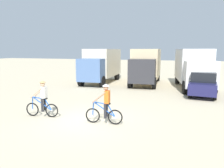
% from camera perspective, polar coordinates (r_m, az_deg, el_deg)
% --- Properties ---
extents(ground_plane, '(120.00, 120.00, 0.00)m').
position_cam_1_polar(ground_plane, '(10.74, -5.90, -9.18)').
color(ground_plane, beige).
extents(box_truck_cream_rv, '(2.62, 6.83, 3.35)m').
position_cam_1_polar(box_truck_cream_rv, '(22.41, -2.76, 5.17)').
color(box_truck_cream_rv, beige).
rests_on(box_truck_cream_rv, ground).
extents(box_truck_tan_camper, '(2.74, 6.87, 3.35)m').
position_cam_1_polar(box_truck_tan_camper, '(21.68, 8.73, 4.96)').
color(box_truck_tan_camper, '#CCB78E').
rests_on(box_truck_tan_camper, ground).
extents(box_truck_avon_van, '(3.33, 7.02, 3.35)m').
position_cam_1_polar(box_truck_avon_van, '(20.19, 20.15, 4.24)').
color(box_truck_avon_van, white).
rests_on(box_truck_avon_van, ground).
extents(sedan_parked, '(2.16, 4.35, 1.76)m').
position_cam_1_polar(sedan_parked, '(17.30, 22.39, 0.11)').
color(sedan_parked, '#1E1E4C').
rests_on(sedan_parked, ground).
extents(cyclist_orange_shirt, '(1.73, 0.52, 1.82)m').
position_cam_1_polar(cyclist_orange_shirt, '(11.51, -17.36, -3.95)').
color(cyclist_orange_shirt, black).
rests_on(cyclist_orange_shirt, ground).
extents(cyclist_cowboy_hat, '(1.73, 0.52, 1.82)m').
position_cam_1_polar(cyclist_cowboy_hat, '(9.96, -1.80, -5.50)').
color(cyclist_cowboy_hat, black).
rests_on(cyclist_cowboy_hat, ground).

